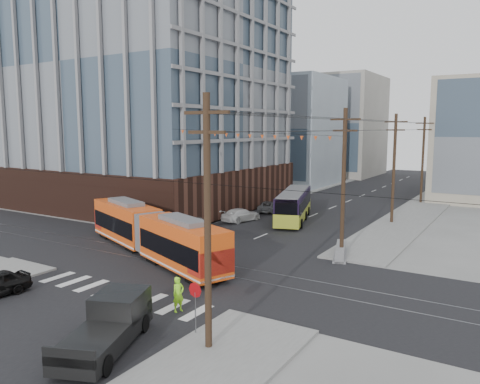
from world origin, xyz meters
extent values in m
plane|color=slate|center=(0.00, 0.00, 0.00)|extent=(160.00, 160.00, 0.00)
cube|color=#381E16|center=(-22.00, 23.00, 14.30)|extent=(30.00, 25.00, 28.60)
cube|color=#8C99A5|center=(-17.00, 52.00, 9.00)|extent=(18.00, 16.00, 18.00)
cube|color=gray|center=(-14.00, 72.00, 10.00)|extent=(16.00, 18.00, 20.00)
cylinder|color=black|center=(8.50, -6.00, 5.50)|extent=(0.30, 0.30, 11.00)
cylinder|color=black|center=(8.50, 56.00, 5.50)|extent=(0.30, 0.30, 11.00)
imported|color=#939497|center=(-5.78, 11.51, 0.80)|extent=(3.44, 5.15, 1.60)
imported|color=silver|center=(-5.07, 18.92, 0.68)|extent=(2.87, 4.96, 1.35)
imported|color=#444648|center=(-5.22, 25.17, 0.64)|extent=(3.63, 5.06, 1.28)
imported|color=#9CFB23|center=(4.69, -3.36, 0.94)|extent=(0.63, 0.78, 1.87)
cube|color=slate|center=(8.30, 11.35, 0.42)|extent=(2.16, 4.28, 0.84)
camera|label=1|loc=(19.74, -21.70, 9.56)|focal=35.00mm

